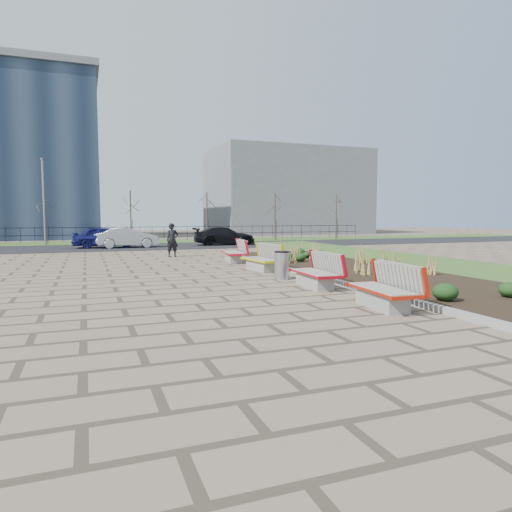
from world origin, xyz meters
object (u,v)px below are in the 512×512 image
object	(u,v)px
car_blue	(106,237)
car_black	(224,236)
bench_d	(233,251)
litter_bin	(282,266)
lamp_west	(44,203)
lamp_east	(232,204)
car_silver	(128,238)
pedestrian	(172,240)
bench_c	(261,258)
bench_b	(315,271)
bench_a	(382,287)

from	to	relation	value
car_blue	car_black	size ratio (longest dim) A/B	0.93
bench_d	litter_bin	distance (m)	5.94
car_black	lamp_west	bearing A→B (deg)	75.16
lamp_west	lamp_east	world-z (taller)	same
car_blue	lamp_west	distance (m)	6.22
car_black	lamp_west	xyz separation A→B (m)	(-12.14, 4.00, 2.38)
car_blue	lamp_west	world-z (taller)	lamp_west
car_silver	pedestrian	bearing A→B (deg)	-170.46
bench_d	lamp_west	world-z (taller)	lamp_west
bench_c	bench_d	size ratio (longest dim) A/B	1.00
lamp_east	bench_b	bearing A→B (deg)	-101.82
bench_b	bench_d	xyz separation A→B (m)	(0.00, 7.85, 0.00)
bench_c	litter_bin	distance (m)	2.47
car_black	bench_b	bearing A→B (deg)	174.46
bench_b	lamp_east	bearing A→B (deg)	80.42
bench_c	lamp_west	bearing A→B (deg)	108.44
pedestrian	bench_b	bearing A→B (deg)	-86.35
pedestrian	car_black	xyz separation A→B (m)	(5.26, 8.41, -0.20)
bench_c	bench_d	xyz separation A→B (m)	(0.00, 3.47, 0.00)
car_blue	lamp_west	bearing A→B (deg)	48.07
bench_b	car_blue	xyz separation A→B (m)	(-5.06, 19.68, 0.22)
bench_c	pedestrian	xyz separation A→B (m)	(-2.12, 7.08, 0.37)
litter_bin	car_blue	size ratio (longest dim) A/B	0.22
lamp_west	pedestrian	bearing A→B (deg)	-61.01
bench_c	bench_d	bearing A→B (deg)	83.67
bench_c	car_silver	size ratio (longest dim) A/B	0.52
litter_bin	car_blue	bearing A→B (deg)	105.28
bench_d	car_blue	xyz separation A→B (m)	(-5.06, 11.82, 0.22)
pedestrian	car_silver	distance (m)	8.00
litter_bin	lamp_west	size ratio (longest dim) A/B	0.15
lamp_west	bench_c	bearing A→B (deg)	-65.23
litter_bin	lamp_east	world-z (taller)	lamp_east
bench_d	lamp_west	size ratio (longest dim) A/B	0.35
bench_d	pedestrian	xyz separation A→B (m)	(-2.12, 3.62, 0.37)
bench_c	pedestrian	bearing A→B (deg)	100.33
lamp_west	lamp_east	xyz separation A→B (m)	(14.00, 0.00, 0.00)
bench_c	bench_d	distance (m)	3.47
litter_bin	car_blue	distance (m)	18.41
lamp_west	lamp_east	distance (m)	14.00
bench_b	lamp_east	size ratio (longest dim) A/B	0.35
car_black	lamp_west	size ratio (longest dim) A/B	0.74
bench_a	car_black	world-z (taller)	car_black
bench_b	lamp_west	world-z (taller)	lamp_west
bench_d	car_silver	world-z (taller)	car_silver
bench_b	car_silver	world-z (taller)	car_silver
bench_d	litter_bin	xyz separation A→B (m)	(-0.21, -5.93, -0.04)
bench_b	bench_d	distance (m)	7.85
lamp_west	car_silver	bearing A→B (deg)	-40.71
lamp_west	lamp_east	bearing A→B (deg)	0.00
bench_d	car_black	distance (m)	12.43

